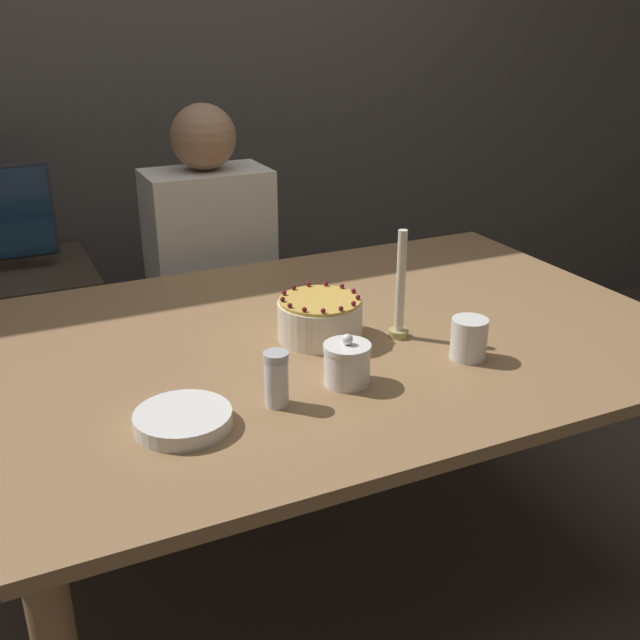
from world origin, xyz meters
TOP-DOWN VIEW (x-y plane):
  - ground_plane at (0.00, 0.00)m, footprint 12.00×12.00m
  - wall_behind at (0.00, 1.40)m, footprint 8.00×0.05m
  - dining_table at (0.00, 0.00)m, footprint 1.68×1.19m
  - cake at (-0.06, -0.02)m, footprint 0.21×0.21m
  - sugar_bowl at (-0.11, -0.26)m, footprint 0.10×0.10m
  - sugar_shaker at (-0.29, -0.28)m, footprint 0.05×0.05m
  - plate_stack at (-0.48, -0.29)m, footprint 0.19×0.19m
  - candle at (0.12, -0.09)m, footprint 0.05×0.05m
  - cup at (0.20, -0.27)m, footprint 0.08×0.08m
  - person_man_blue_shirt at (-0.09, 0.80)m, footprint 0.40×0.34m

SIDE VIEW (x-z plane):
  - ground_plane at x=0.00m, z-range 0.00..0.00m
  - person_man_blue_shirt at x=-0.09m, z-range -0.08..1.16m
  - dining_table at x=0.00m, z-range 0.29..1.05m
  - plate_stack at x=-0.48m, z-range 0.76..0.79m
  - sugar_bowl at x=-0.11m, z-range 0.75..0.87m
  - cup at x=0.20m, z-range 0.76..0.86m
  - cake at x=-0.06m, z-range 0.76..0.87m
  - sugar_shaker at x=-0.29m, z-range 0.76..0.88m
  - candle at x=0.12m, z-range 0.74..1.01m
  - wall_behind at x=0.00m, z-range 0.00..2.60m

